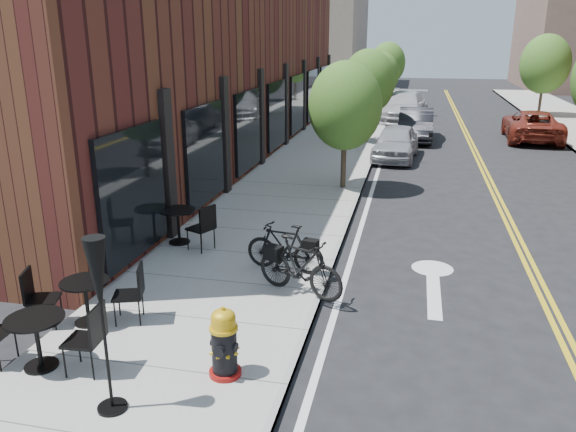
# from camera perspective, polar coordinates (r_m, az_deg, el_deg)

# --- Properties ---
(ground) EXTENTS (120.00, 120.00, 0.00)m
(ground) POSITION_cam_1_polar(r_m,az_deg,el_deg) (9.19, 2.08, -12.15)
(ground) COLOR black
(ground) RESTS_ON ground
(sidewalk_near) EXTENTS (4.00, 70.00, 0.12)m
(sidewalk_near) POSITION_cam_1_polar(r_m,az_deg,el_deg) (18.72, 1.70, 3.81)
(sidewalk_near) COLOR #9E9B93
(sidewalk_near) RESTS_ON ground
(building_near) EXTENTS (5.00, 28.00, 7.00)m
(building_near) POSITION_cam_1_polar(r_m,az_deg,el_deg) (23.25, -7.59, 14.99)
(building_near) COLOR #431715
(building_near) RESTS_ON ground
(bg_building_left) EXTENTS (8.00, 14.00, 10.00)m
(bg_building_left) POSITION_cam_1_polar(r_m,az_deg,el_deg) (56.63, 3.18, 18.21)
(bg_building_left) COLOR #726656
(bg_building_left) RESTS_ON ground
(tree_near_a) EXTENTS (2.20, 2.20, 3.81)m
(tree_near_a) POSITION_cam_1_polar(r_m,az_deg,el_deg) (17.07, 5.83, 11.05)
(tree_near_a) COLOR #382B1E
(tree_near_a) RESTS_ON sidewalk_near
(tree_near_b) EXTENTS (2.30, 2.30, 3.98)m
(tree_near_b) POSITION_cam_1_polar(r_m,az_deg,el_deg) (24.99, 8.15, 13.34)
(tree_near_b) COLOR #382B1E
(tree_near_b) RESTS_ON sidewalk_near
(tree_near_c) EXTENTS (2.10, 2.10, 3.67)m
(tree_near_c) POSITION_cam_1_polar(r_m,az_deg,el_deg) (32.96, 9.34, 14.01)
(tree_near_c) COLOR #382B1E
(tree_near_c) RESTS_ON sidewalk_near
(tree_near_d) EXTENTS (2.40, 2.40, 4.11)m
(tree_near_d) POSITION_cam_1_polar(r_m,az_deg,el_deg) (40.93, 10.10, 15.04)
(tree_near_d) COLOR #382B1E
(tree_near_d) RESTS_ON sidewalk_near
(tree_far_c) EXTENTS (2.80, 2.80, 4.62)m
(tree_far_c) POSITION_cam_1_polar(r_m,az_deg,el_deg) (36.58, 24.67, 13.86)
(tree_far_c) COLOR #382B1E
(tree_far_c) RESTS_ON sidewalk_far
(fire_hydrant) EXTENTS (0.52, 0.52, 1.03)m
(fire_hydrant) POSITION_cam_1_polar(r_m,az_deg,el_deg) (7.87, -6.50, -12.72)
(fire_hydrant) COLOR maroon
(fire_hydrant) RESTS_ON sidewalk_near
(bicycle_left) EXTENTS (1.70, 0.75, 0.99)m
(bicycle_left) POSITION_cam_1_polar(r_m,az_deg,el_deg) (11.09, -0.32, -3.20)
(bicycle_left) COLOR black
(bicycle_left) RESTS_ON sidewalk_near
(bicycle_right) EXTENTS (1.85, 1.16, 1.08)m
(bicycle_right) POSITION_cam_1_polar(r_m,az_deg,el_deg) (10.08, 1.23, -5.14)
(bicycle_right) COLOR black
(bicycle_right) RESTS_ON sidewalk_near
(bistro_set_a) EXTENTS (1.88, 0.86, 1.01)m
(bistro_set_a) POSITION_cam_1_polar(r_m,az_deg,el_deg) (8.71, -24.15, -10.97)
(bistro_set_a) COLOR black
(bistro_set_a) RESTS_ON sidewalk_near
(bistro_set_b) EXTENTS (1.83, 1.00, 0.96)m
(bistro_set_b) POSITION_cam_1_polar(r_m,az_deg,el_deg) (9.69, -19.84, -7.61)
(bistro_set_b) COLOR black
(bistro_set_b) RESTS_ON sidewalk_near
(bistro_set_c) EXTENTS (1.91, 1.20, 1.02)m
(bistro_set_c) POSITION_cam_1_polar(r_m,az_deg,el_deg) (12.81, -11.09, -0.51)
(bistro_set_c) COLOR black
(bistro_set_c) RESTS_ON sidewalk_near
(patio_umbrella) EXTENTS (0.37, 0.37, 2.29)m
(patio_umbrella) POSITION_cam_1_polar(r_m,az_deg,el_deg) (6.97, -18.63, -7.09)
(patio_umbrella) COLOR black
(patio_umbrella) RESTS_ON sidewalk_near
(parked_car_a) EXTENTS (1.86, 3.98, 1.32)m
(parked_car_a) POSITION_cam_1_polar(r_m,az_deg,el_deg) (22.31, 10.90, 7.35)
(parked_car_a) COLOR #9C9DA4
(parked_car_a) RESTS_ON ground
(parked_car_b) EXTENTS (1.53, 4.35, 1.43)m
(parked_car_b) POSITION_cam_1_polar(r_m,az_deg,el_deg) (26.74, 12.83, 9.05)
(parked_car_b) COLOR black
(parked_car_b) RESTS_ON ground
(parked_car_c) EXTENTS (2.99, 5.82, 1.62)m
(parked_car_c) POSITION_cam_1_polar(r_m,az_deg,el_deg) (32.65, 11.63, 10.81)
(parked_car_c) COLOR silver
(parked_car_c) RESTS_ON ground
(parked_car_far) EXTENTS (2.52, 5.08, 1.38)m
(parked_car_far) POSITION_cam_1_polar(r_m,az_deg,el_deg) (28.29, 23.55, 8.44)
(parked_car_far) COLOR maroon
(parked_car_far) RESTS_ON ground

